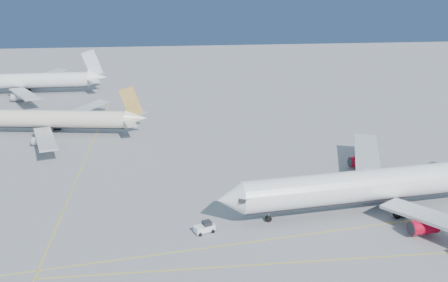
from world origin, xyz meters
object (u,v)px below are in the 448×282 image
Objects in this scene: airliner_etihad at (53,119)px; airliner_virgin at (393,183)px; airliner_third at (25,81)px; pushback_tug at (205,227)px.

airliner_virgin is at bearing -27.49° from airliner_etihad.
pushback_tug is (63.40, -121.10, -4.31)m from airliner_third.
airliner_etihad is at bearing 100.21° from pushback_tug.
pushback_tug is at bearing -178.17° from airliner_virgin.
airliner_etihad is at bearing 136.69° from airliner_virgin.
pushback_tug is (41.20, -65.98, -3.63)m from airliner_etihad.
airliner_virgin is at bearing -13.23° from pushback_tug.
airliner_etihad is 0.89× the size of airliner_third.
airliner_third is 15.26× the size of pushback_tug.
airliner_etihad is 77.88m from pushback_tug.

